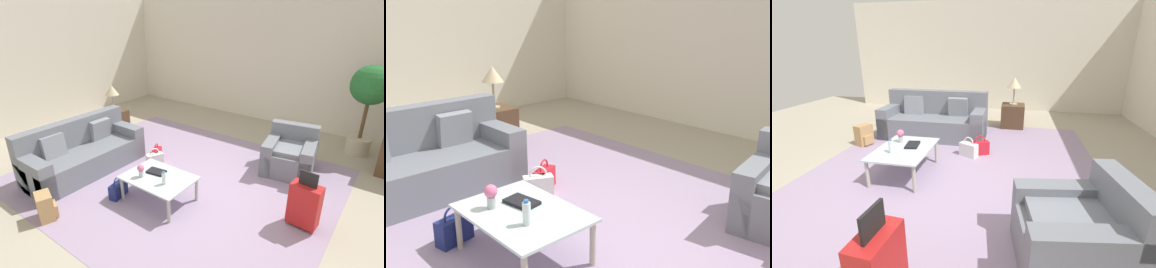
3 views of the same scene
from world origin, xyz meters
TOP-DOWN VIEW (x-y plane):
  - ground_plane at (0.00, 0.00)m, footprint 12.00×12.00m
  - area_rug at (-0.60, 0.20)m, footprint 5.20×4.40m
  - couch at (-2.19, -0.60)m, footprint 0.86×2.16m
  - coffee_table at (-0.40, -0.50)m, footprint 1.05×0.76m
  - water_bottle at (-0.20, -0.60)m, footprint 0.06×0.06m
  - coffee_table_book at (-0.52, -0.42)m, footprint 0.31×0.22m
  - flower_vase at (-0.62, -0.65)m, footprint 0.11×0.11m
  - side_table at (-3.20, 1.00)m, footprint 0.52×0.52m
  - table_lamp at (-3.20, 1.00)m, footprint 0.32×0.32m
  - handbag_white at (-1.24, 0.30)m, footprint 0.27×0.35m
  - handbag_navy at (-0.99, -0.82)m, footprint 0.20×0.34m
  - handbag_red at (-1.36, 0.48)m, footprint 0.27×0.35m

SIDE VIEW (x-z plane):
  - ground_plane at x=0.00m, z-range 0.00..0.00m
  - area_rug at x=-0.60m, z-range 0.00..0.01m
  - handbag_white at x=-1.24m, z-range -0.05..0.31m
  - handbag_navy at x=-0.99m, z-range -0.05..0.31m
  - handbag_red at x=-1.36m, z-range -0.05..0.31m
  - side_table at x=-3.20m, z-range 0.00..0.54m
  - couch at x=-2.19m, z-range -0.15..0.79m
  - coffee_table at x=-0.40m, z-range 0.16..0.58m
  - coffee_table_book at x=-0.52m, z-range 0.42..0.45m
  - water_bottle at x=-0.20m, z-range 0.41..0.61m
  - flower_vase at x=-0.62m, z-range 0.44..0.64m
  - table_lamp at x=-3.20m, z-range 0.72..1.34m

